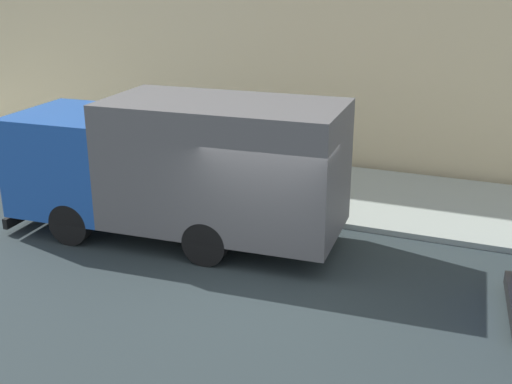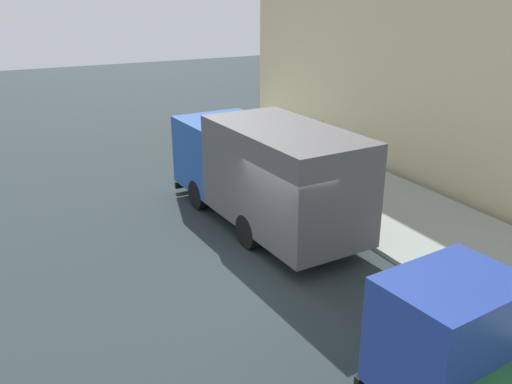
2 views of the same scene
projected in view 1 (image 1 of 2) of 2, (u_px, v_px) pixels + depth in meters
name	position (u px, v px, depth m)	size (l,w,h in m)	color
ground	(260.00, 278.00, 12.29)	(80.00, 80.00, 0.00)	#273134
sidewalk	(333.00, 192.00, 16.79)	(4.37, 30.00, 0.13)	#959E96
large_utility_truck	(179.00, 164.00, 13.61)	(2.91, 7.48, 3.12)	#1E4EA6
pedestrian_walking	(136.00, 129.00, 19.29)	(0.46, 0.46, 1.67)	#4B3353
street_sign_post	(198.00, 141.00, 15.84)	(0.44, 0.08, 2.44)	#4C5156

